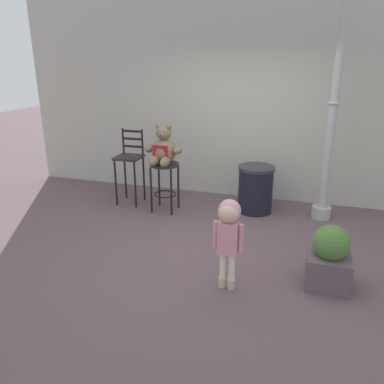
{
  "coord_description": "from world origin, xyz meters",
  "views": [
    {
      "loc": [
        1.08,
        -4.3,
        2.31
      ],
      "look_at": [
        -0.3,
        0.19,
        0.65
      ],
      "focal_mm": 35.98,
      "sensor_mm": 36.0,
      "label": 1
    }
  ],
  "objects_px": {
    "bar_stool_with_teddy": "(165,176)",
    "lamppost": "(330,141)",
    "bar_chair_empty": "(130,161)",
    "planter_with_shrub": "(329,258)",
    "trash_bin": "(255,189)",
    "teddy_bear": "(163,150)",
    "child_walking": "(229,226)"
  },
  "relations": [
    {
      "from": "lamppost",
      "to": "planter_with_shrub",
      "type": "height_order",
      "value": "lamppost"
    },
    {
      "from": "bar_stool_with_teddy",
      "to": "teddy_bear",
      "type": "xyz_separation_m",
      "value": [
        -0.0,
        -0.03,
        0.43
      ]
    },
    {
      "from": "bar_stool_with_teddy",
      "to": "lamppost",
      "type": "relative_size",
      "value": 0.26
    },
    {
      "from": "bar_stool_with_teddy",
      "to": "bar_chair_empty",
      "type": "distance_m",
      "value": 0.71
    },
    {
      "from": "lamppost",
      "to": "teddy_bear",
      "type": "bearing_deg",
      "value": -169.54
    },
    {
      "from": "bar_chair_empty",
      "to": "lamppost",
      "type": "bearing_deg",
      "value": 4.41
    },
    {
      "from": "lamppost",
      "to": "child_walking",
      "type": "bearing_deg",
      "value": -113.22
    },
    {
      "from": "bar_stool_with_teddy",
      "to": "trash_bin",
      "type": "height_order",
      "value": "bar_stool_with_teddy"
    },
    {
      "from": "teddy_bear",
      "to": "planter_with_shrub",
      "type": "relative_size",
      "value": 0.88
    },
    {
      "from": "trash_bin",
      "to": "bar_stool_with_teddy",
      "type": "bearing_deg",
      "value": -164.72
    },
    {
      "from": "lamppost",
      "to": "bar_chair_empty",
      "type": "relative_size",
      "value": 2.44
    },
    {
      "from": "child_walking",
      "to": "lamppost",
      "type": "distance_m",
      "value": 2.5
    },
    {
      "from": "child_walking",
      "to": "lamppost",
      "type": "relative_size",
      "value": 0.33
    },
    {
      "from": "bar_stool_with_teddy",
      "to": "teddy_bear",
      "type": "bearing_deg",
      "value": -90.0
    },
    {
      "from": "bar_stool_with_teddy",
      "to": "trash_bin",
      "type": "bearing_deg",
      "value": 15.28
    },
    {
      "from": "child_walking",
      "to": "bar_stool_with_teddy",
      "type": "bearing_deg",
      "value": -136.35
    },
    {
      "from": "bar_stool_with_teddy",
      "to": "trash_bin",
      "type": "relative_size",
      "value": 1.05
    },
    {
      "from": "planter_with_shrub",
      "to": "trash_bin",
      "type": "bearing_deg",
      "value": 119.23
    },
    {
      "from": "bar_stool_with_teddy",
      "to": "trash_bin",
      "type": "xyz_separation_m",
      "value": [
        1.36,
        0.37,
        -0.19
      ]
    },
    {
      "from": "trash_bin",
      "to": "bar_chair_empty",
      "type": "xyz_separation_m",
      "value": [
        -2.03,
        -0.2,
        0.33
      ]
    },
    {
      "from": "child_walking",
      "to": "planter_with_shrub",
      "type": "bearing_deg",
      "value": 116.14
    },
    {
      "from": "bar_chair_empty",
      "to": "planter_with_shrub",
      "type": "bearing_deg",
      "value": -28.44
    },
    {
      "from": "child_walking",
      "to": "planter_with_shrub",
      "type": "xyz_separation_m",
      "value": [
        1.01,
        0.36,
        -0.4
      ]
    },
    {
      "from": "teddy_bear",
      "to": "lamppost",
      "type": "distance_m",
      "value": 2.41
    },
    {
      "from": "child_walking",
      "to": "bar_chair_empty",
      "type": "distance_m",
      "value": 2.89
    },
    {
      "from": "trash_bin",
      "to": "lamppost",
      "type": "distance_m",
      "value": 1.29
    },
    {
      "from": "bar_stool_with_teddy",
      "to": "bar_chair_empty",
      "type": "xyz_separation_m",
      "value": [
        -0.67,
        0.17,
        0.14
      ]
    },
    {
      "from": "bar_stool_with_teddy",
      "to": "lamppost",
      "type": "xyz_separation_m",
      "value": [
        2.36,
        0.41,
        0.62
      ]
    },
    {
      "from": "child_walking",
      "to": "lamppost",
      "type": "xyz_separation_m",
      "value": [
        0.97,
        2.26,
        0.47
      ]
    },
    {
      "from": "bar_stool_with_teddy",
      "to": "planter_with_shrub",
      "type": "distance_m",
      "value": 2.84
    },
    {
      "from": "child_walking",
      "to": "lamppost",
      "type": "bearing_deg",
      "value": 163.39
    },
    {
      "from": "bar_stool_with_teddy",
      "to": "lamppost",
      "type": "distance_m",
      "value": 2.48
    }
  ]
}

